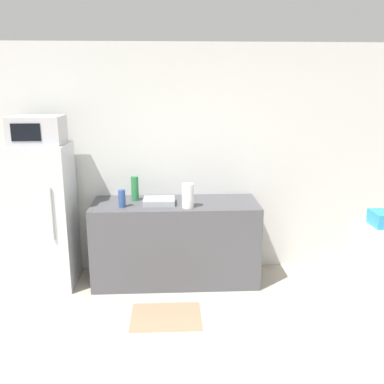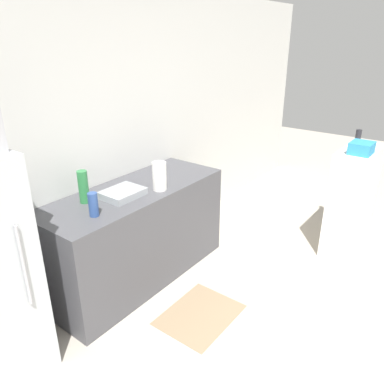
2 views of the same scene
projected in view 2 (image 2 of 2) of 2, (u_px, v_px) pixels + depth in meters
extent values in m
cube|color=silver|center=(88.00, 143.00, 3.25)|extent=(8.00, 0.06, 2.60)
cylinder|color=#B7B7BC|center=(24.00, 266.00, 2.23)|extent=(0.02, 0.02, 0.55)
cube|color=#4C4C51|center=(137.00, 234.00, 3.49)|extent=(1.81, 0.66, 0.91)
cube|color=#9EA3A8|center=(123.00, 193.00, 3.15)|extent=(0.34, 0.27, 0.06)
cylinder|color=#2D7F42|center=(83.00, 187.00, 3.00)|extent=(0.08, 0.08, 0.27)
cylinder|color=#2D4C8C|center=(93.00, 205.00, 2.79)|extent=(0.07, 0.07, 0.19)
cube|color=white|center=(352.00, 200.00, 3.95)|extent=(0.74, 0.33, 1.12)
cube|color=#2D8EC6|center=(362.00, 148.00, 3.57)|extent=(0.24, 0.20, 0.11)
cylinder|color=#232328|center=(358.00, 135.00, 4.02)|extent=(0.06, 0.06, 0.12)
cylinder|color=white|center=(159.00, 176.00, 3.25)|extent=(0.12, 0.12, 0.25)
cube|color=#937A5B|center=(200.00, 314.00, 3.14)|extent=(0.67, 0.52, 0.01)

